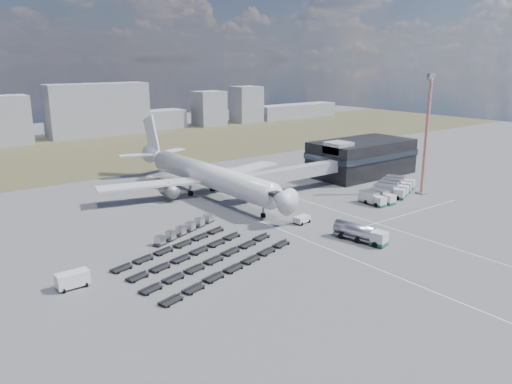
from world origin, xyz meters
TOP-DOWN VIEW (x-y plane):
  - ground at (0.00, 0.00)m, footprint 420.00×420.00m
  - grass_strip at (0.00, 110.00)m, footprint 420.00×90.00m
  - lane_markings at (9.77, 3.00)m, footprint 47.12×110.00m
  - terminal at (47.77, 23.96)m, footprint 30.40×16.40m
  - jet_bridge at (15.90, 20.42)m, footprint 30.30×3.80m
  - airliner at (0.00, 32.38)m, footprint 51.59×64.53m
  - skyline at (-20.08, 148.81)m, footprint 315.85×24.13m
  - fuel_tanker at (5.44, -12.98)m, footprint 4.66×10.51m
  - pushback_tug at (4.00, 1.25)m, footprint 3.72×2.46m
  - utility_van at (-42.98, -0.48)m, footprint 4.70×2.19m
  - catering_truck at (15.06, 42.00)m, footprint 3.67×5.95m
  - service_trucks_near at (27.92, 1.51)m, footprint 5.83×6.90m
  - service_trucks_far at (38.88, 5.01)m, footprint 15.04×11.99m
  - uld_row at (-17.93, 10.41)m, footprint 16.68×8.14m
  - baggage_dollies at (-22.56, -2.96)m, footprint 32.66×23.38m
  - floodlight_mast at (43.74, 0.50)m, footprint 2.75×2.27m

SIDE VIEW (x-z plane):
  - ground at x=0.00m, z-range 0.00..0.00m
  - grass_strip at x=0.00m, z-range 0.00..0.01m
  - lane_markings at x=9.77m, z-range 0.00..0.01m
  - baggage_dollies at x=-22.56m, z-range 0.00..0.81m
  - pushback_tug at x=4.00m, z-range 0.00..1.54m
  - uld_row at x=-17.93m, z-range 0.16..1.74m
  - utility_van at x=-42.98m, z-range 0.00..2.46m
  - catering_truck at x=15.06m, z-range 0.03..2.58m
  - service_trucks_near at x=27.92m, z-range 0.12..2.82m
  - service_trucks_far at x=38.88m, z-range 0.13..3.07m
  - fuel_tanker at x=5.44m, z-range 0.00..3.30m
  - jet_bridge at x=15.90m, z-range 1.53..8.58m
  - terminal at x=47.77m, z-range -0.25..10.75m
  - airliner at x=0.00m, z-range -3.52..14.10m
  - skyline at x=-20.08m, z-range -4.27..21.49m
  - floodlight_mast at x=43.74m, z-range 0.03..29.37m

